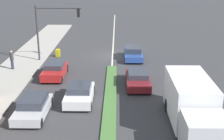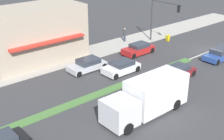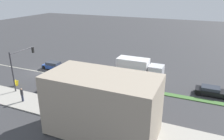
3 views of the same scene
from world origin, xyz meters
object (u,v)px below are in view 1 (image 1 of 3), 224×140
(traffic_signal_main, at_px, (51,24))
(sedan_maroon, at_px, (138,79))
(delivery_truck, at_px, (192,105))
(coupe_blue, at_px, (133,53))
(hatchback_red, at_px, (55,70))
(sedan_silver, at_px, (33,107))
(warning_aframe_sign, at_px, (58,53))
(van_white, at_px, (80,94))
(pedestrian, at_px, (12,59))

(traffic_signal_main, xyz_separation_m, sedan_maroon, (-8.32, 6.84, -3.31))
(delivery_truck, bearing_deg, coupe_blue, -79.21)
(hatchback_red, bearing_deg, sedan_maroon, 164.62)
(sedan_silver, bearing_deg, coupe_blue, -118.56)
(traffic_signal_main, xyz_separation_m, delivery_truck, (-11.12, 13.79, -2.43))
(warning_aframe_sign, bearing_deg, delivery_truck, 125.48)
(van_white, bearing_deg, delivery_truck, 152.88)
(pedestrian, bearing_deg, hatchback_red, 157.78)
(warning_aframe_sign, bearing_deg, sedan_silver, 93.78)
(sedan_silver, bearing_deg, traffic_signal_main, -84.79)
(van_white, bearing_deg, warning_aframe_sign, -72.28)
(van_white, height_order, hatchback_red, hatchback_red)
(warning_aframe_sign, bearing_deg, traffic_signal_main, 82.17)
(traffic_signal_main, height_order, coupe_blue, traffic_signal_main)
(warning_aframe_sign, relative_size, sedan_maroon, 0.20)
(traffic_signal_main, xyz_separation_m, hatchback_red, (-1.12, 4.86, -3.27))
(delivery_truck, height_order, coupe_blue, delivery_truck)
(traffic_signal_main, distance_m, delivery_truck, 17.89)
(hatchback_red, relative_size, sedan_silver, 0.98)
(pedestrian, xyz_separation_m, delivery_truck, (-14.34, 10.70, 0.40))
(coupe_blue, bearing_deg, hatchback_red, 38.65)
(pedestrian, relative_size, delivery_truck, 0.24)
(traffic_signal_main, bearing_deg, pedestrian, 43.82)
(van_white, distance_m, sedan_maroon, 5.48)
(coupe_blue, bearing_deg, van_white, 68.20)
(coupe_blue, bearing_deg, warning_aframe_sign, -4.42)
(warning_aframe_sign, bearing_deg, sedan_maroon, 134.12)
(sedan_silver, bearing_deg, sedan_maroon, -142.67)
(pedestrian, height_order, sedan_silver, pedestrian)
(traffic_signal_main, bearing_deg, sedan_silver, 95.21)
(traffic_signal_main, height_order, pedestrian, traffic_signal_main)
(traffic_signal_main, relative_size, delivery_truck, 0.75)
(pedestrian, relative_size, warning_aframe_sign, 2.14)
(delivery_truck, height_order, sedan_maroon, delivery_truck)
(pedestrian, distance_m, warning_aframe_sign, 5.78)
(delivery_truck, bearing_deg, sedan_silver, -8.30)
(warning_aframe_sign, height_order, sedan_silver, sedan_silver)
(hatchback_red, distance_m, sedan_silver, 7.47)
(delivery_truck, relative_size, sedan_silver, 1.86)
(van_white, relative_size, sedan_maroon, 0.90)
(delivery_truck, xyz_separation_m, coupe_blue, (2.80, -14.69, -0.85))
(pedestrian, height_order, coupe_blue, pedestrian)
(warning_aframe_sign, xyz_separation_m, sedan_silver, (-0.91, 13.86, 0.17))
(hatchback_red, bearing_deg, coupe_blue, -141.35)
(traffic_signal_main, relative_size, pedestrian, 3.13)
(pedestrian, distance_m, hatchback_red, 4.71)
(hatchback_red, bearing_deg, delivery_truck, 138.24)
(traffic_signal_main, height_order, sedan_silver, traffic_signal_main)
(coupe_blue, relative_size, hatchback_red, 1.06)
(coupe_blue, height_order, hatchback_red, coupe_blue)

